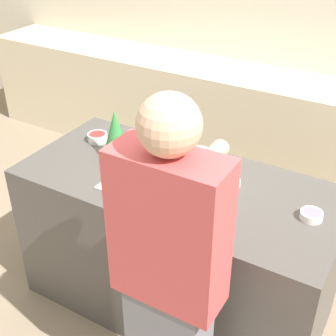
# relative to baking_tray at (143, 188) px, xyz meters

# --- Properties ---
(ground_plane) EXTENTS (12.00, 12.00, 0.00)m
(ground_plane) POSITION_rel_baking_tray_xyz_m (0.12, 0.16, -0.93)
(ground_plane) COLOR gray
(wall_back) EXTENTS (8.00, 0.05, 2.60)m
(wall_back) POSITION_rel_baking_tray_xyz_m (0.12, 2.21, 0.37)
(wall_back) COLOR beige
(wall_back) RESTS_ON ground_plane
(back_cabinet_block) EXTENTS (6.00, 0.60, 0.93)m
(back_cabinet_block) POSITION_rel_baking_tray_xyz_m (0.12, 1.88, -0.46)
(back_cabinet_block) COLOR beige
(back_cabinet_block) RESTS_ON ground_plane
(kitchen_island) EXTENTS (1.77, 0.82, 0.92)m
(kitchen_island) POSITION_rel_baking_tray_xyz_m (0.12, 0.16, -0.47)
(kitchen_island) COLOR #514C47
(kitchen_island) RESTS_ON ground_plane
(baking_tray) EXTENTS (0.45, 0.26, 0.01)m
(baking_tray) POSITION_rel_baking_tray_xyz_m (0.00, 0.00, 0.00)
(baking_tray) COLOR #B2B2BC
(baking_tray) RESTS_ON kitchen_island
(gingerbread_house) EXTENTS (0.16, 0.15, 0.25)m
(gingerbread_house) POSITION_rel_baking_tray_xyz_m (0.00, 0.00, 0.10)
(gingerbread_house) COLOR #5B2D14
(gingerbread_house) RESTS_ON baking_tray
(decorative_tree) EXTENTS (0.17, 0.17, 0.30)m
(decorative_tree) POSITION_rel_baking_tray_xyz_m (-0.31, 0.20, 0.15)
(decorative_tree) COLOR #33843D
(decorative_tree) RESTS_ON kitchen_island
(candy_bowl_far_left) EXTENTS (0.11, 0.11, 0.04)m
(candy_bowl_far_left) POSITION_rel_baking_tray_xyz_m (0.84, 0.19, 0.02)
(candy_bowl_far_left) COLOR white
(candy_bowl_far_left) RESTS_ON kitchen_island
(candy_bowl_far_right) EXTENTS (0.12, 0.12, 0.04)m
(candy_bowl_far_right) POSITION_rel_baking_tray_xyz_m (0.10, 0.45, 0.02)
(candy_bowl_far_right) COLOR white
(candy_bowl_far_right) RESTS_ON kitchen_island
(candy_bowl_behind_tray) EXTENTS (0.09, 0.09, 0.04)m
(candy_bowl_behind_tray) POSITION_rel_baking_tray_xyz_m (0.39, 0.26, 0.02)
(candy_bowl_behind_tray) COLOR white
(candy_bowl_behind_tray) RESTS_ON kitchen_island
(candy_bowl_center_rear) EXTENTS (0.12, 0.12, 0.05)m
(candy_bowl_center_rear) POSITION_rel_baking_tray_xyz_m (-0.54, 0.31, 0.02)
(candy_bowl_center_rear) COLOR silver
(candy_bowl_center_rear) RESTS_ON kitchen_island
(candy_bowl_near_tray_right) EXTENTS (0.12, 0.12, 0.05)m
(candy_bowl_near_tray_right) POSITION_rel_baking_tray_xyz_m (-0.06, 0.44, 0.03)
(candy_bowl_near_tray_right) COLOR white
(candy_bowl_near_tray_right) RESTS_ON kitchen_island
(person) EXTENTS (0.45, 0.57, 1.73)m
(person) POSITION_rel_baking_tray_xyz_m (0.45, -0.49, -0.03)
(person) COLOR slate
(person) RESTS_ON ground_plane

